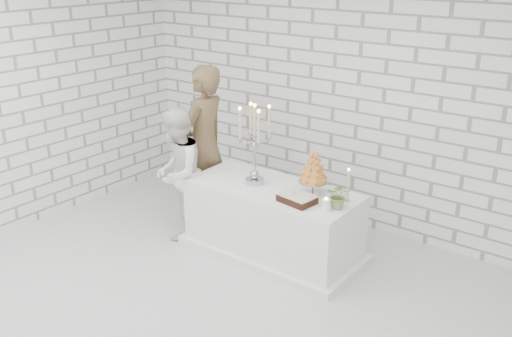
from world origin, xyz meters
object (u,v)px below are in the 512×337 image
object	(u,v)px
groom	(204,145)
bride	(177,174)
cake_table	(273,220)
candelabra	(255,144)
croquembouche	(313,173)

from	to	relation	value
groom	bride	bearing A→B (deg)	0.95
cake_table	candelabra	distance (m)	0.83
groom	croquembouche	size ratio (longest dim) A/B	4.00
groom	candelabra	size ratio (longest dim) A/B	2.17
bride	groom	bearing A→B (deg)	157.76
groom	candelabra	world-z (taller)	groom
cake_table	candelabra	size ratio (longest dim) A/B	2.10
groom	croquembouche	world-z (taller)	groom
groom	candelabra	bearing A→B (deg)	71.72
bride	candelabra	distance (m)	1.01
cake_table	groom	size ratio (longest dim) A/B	0.97
cake_table	groom	distance (m)	1.28
croquembouche	groom	bearing A→B (deg)	175.89
cake_table	candelabra	world-z (taller)	candelabra
groom	cake_table	bearing A→B (deg)	75.67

